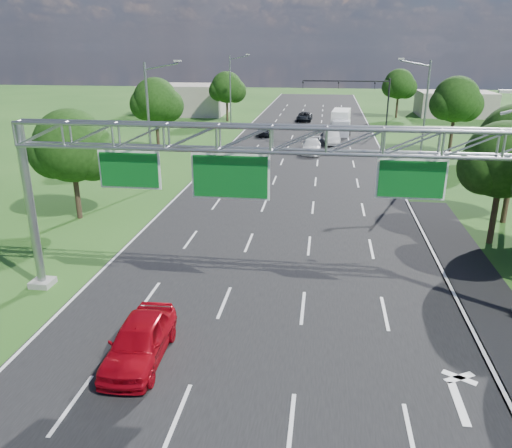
% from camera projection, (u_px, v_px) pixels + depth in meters
% --- Properties ---
extents(ground, '(220.00, 220.00, 0.00)m').
position_uv_depth(ground, '(292.00, 194.00, 39.92)').
color(ground, '#1F4A16').
rests_on(ground, ground).
extents(road, '(18.00, 180.00, 0.02)m').
position_uv_depth(road, '(292.00, 194.00, 39.92)').
color(road, black).
rests_on(road, ground).
extents(road_flare, '(3.00, 30.00, 0.02)m').
position_uv_depth(road_flare, '(483.00, 294.00, 23.67)').
color(road_flare, black).
rests_on(road_flare, ground).
extents(sign_gantry, '(23.50, 1.00, 9.56)m').
position_uv_depth(sign_gantry, '(273.00, 153.00, 20.77)').
color(sign_gantry, gray).
rests_on(sign_gantry, ground).
extents(traffic_signal, '(12.21, 0.24, 7.00)m').
position_uv_depth(traffic_signal, '(363.00, 92.00, 69.90)').
color(traffic_signal, black).
rests_on(traffic_signal, ground).
extents(streetlight_l_near, '(2.97, 0.22, 10.16)m').
position_uv_depth(streetlight_l_near, '(151.00, 121.00, 39.52)').
color(streetlight_l_near, gray).
rests_on(streetlight_l_near, ground).
extents(streetlight_l_far, '(2.97, 0.22, 10.16)m').
position_uv_depth(streetlight_l_far, '(232.00, 87.00, 72.18)').
color(streetlight_l_far, gray).
rests_on(streetlight_l_far, ground).
extents(streetlight_r_mid, '(2.97, 0.22, 10.16)m').
position_uv_depth(streetlight_r_mid, '(423.00, 110.00, 45.93)').
color(streetlight_r_mid, gray).
rests_on(streetlight_r_mid, ground).
extents(tree_verge_la, '(5.76, 4.80, 7.40)m').
position_uv_depth(tree_verge_la, '(73.00, 149.00, 32.70)').
color(tree_verge_la, '#2D2116').
rests_on(tree_verge_la, ground).
extents(tree_verge_lb, '(5.76, 4.80, 8.06)m').
position_uv_depth(tree_verge_lb, '(156.00, 102.00, 54.20)').
color(tree_verge_lb, '#2D2116').
rests_on(tree_verge_lb, ground).
extents(tree_verge_lc, '(5.76, 4.80, 7.62)m').
position_uv_depth(tree_verge_lc, '(227.00, 89.00, 77.30)').
color(tree_verge_lc, '#2D2116').
rests_on(tree_verge_lc, ground).
extents(tree_verge_rd, '(5.76, 4.80, 8.28)m').
position_uv_depth(tree_verge_rd, '(456.00, 102.00, 52.80)').
color(tree_verge_rd, '#2D2116').
rests_on(tree_verge_rd, ground).
extents(tree_verge_re, '(5.76, 4.80, 7.84)m').
position_uv_depth(tree_verge_re, '(399.00, 85.00, 81.21)').
color(tree_verge_re, '#2D2116').
rests_on(tree_verge_re, ground).
extents(building_left, '(14.00, 10.00, 5.00)m').
position_uv_depth(building_left, '(185.00, 99.00, 86.73)').
color(building_left, '#A99E8E').
rests_on(building_left, ground).
extents(building_right, '(12.00, 9.00, 4.00)m').
position_uv_depth(building_right, '(454.00, 104.00, 84.69)').
color(building_right, '#A99E8E').
rests_on(building_right, ground).
extents(red_coupe, '(2.10, 4.85, 1.63)m').
position_uv_depth(red_coupe, '(139.00, 341.00, 18.47)').
color(red_coupe, '#AF0814').
rests_on(red_coupe, ground).
extents(car_queue_a, '(2.16, 5.21, 1.51)m').
position_uv_depth(car_queue_a, '(311.00, 146.00, 55.03)').
color(car_queue_a, white).
rests_on(car_queue_a, ground).
extents(car_queue_b, '(2.42, 4.97, 1.36)m').
position_uv_depth(car_queue_b, '(304.00, 117.00, 78.96)').
color(car_queue_b, black).
rests_on(car_queue_b, ground).
extents(car_queue_c, '(2.00, 4.01, 1.31)m').
position_uv_depth(car_queue_c, '(264.00, 131.00, 65.58)').
color(car_queue_c, black).
rests_on(car_queue_c, ground).
extents(car_queue_d, '(2.10, 4.92, 1.58)m').
position_uv_depth(car_queue_d, '(332.00, 138.00, 60.08)').
color(car_queue_d, silver).
rests_on(car_queue_d, ground).
extents(box_truck, '(2.79, 8.03, 2.98)m').
position_uv_depth(box_truck, '(341.00, 122.00, 67.96)').
color(box_truck, white).
rests_on(box_truck, ground).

